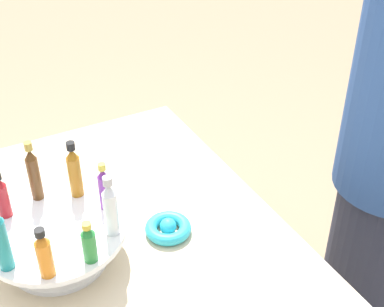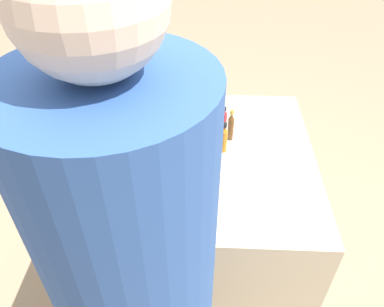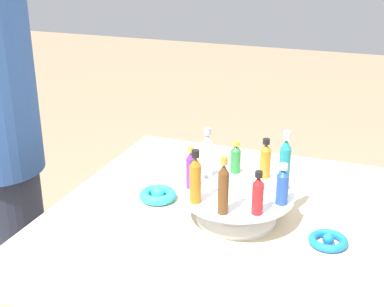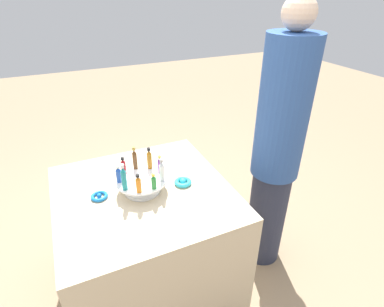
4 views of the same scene
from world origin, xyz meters
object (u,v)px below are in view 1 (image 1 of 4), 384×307
object	(u,v)px
bottle_amber	(74,171)
ribbon_bow_teal	(168,228)
bottle_teal	(0,238)
bottle_clear	(110,208)
bottle_orange	(44,254)
bottle_brown	(35,173)
bottle_purple	(104,188)
bottle_red	(2,196)
display_stand	(57,242)
bottle_green	(89,243)

from	to	relation	value
bottle_amber	ribbon_bow_teal	xyz separation A→B (m)	(0.12, 0.15, -0.12)
bottle_teal	bottle_clear	size ratio (longest dim) A/B	1.13
bottle_amber	ribbon_bow_teal	world-z (taller)	bottle_amber
ribbon_bow_teal	bottle_orange	bearing A→B (deg)	-74.86
bottle_clear	bottle_orange	bearing A→B (deg)	-71.37
bottle_brown	bottle_orange	bearing A→B (deg)	-11.37
bottle_amber	bottle_clear	distance (m)	0.15
bottle_purple	bottle_orange	distance (m)	0.20
bottle_purple	bottle_brown	distance (m)	0.15
ribbon_bow_teal	bottle_red	bearing A→B (deg)	-112.50
display_stand	bottle_purple	bearing A→B (deg)	98.63
bottle_teal	bottle_orange	bearing A→B (deg)	48.63
display_stand	ribbon_bow_teal	size ratio (longest dim) A/B	2.79
bottle_amber	bottle_clear	world-z (taller)	bottle_clear
bottle_purple	bottle_brown	bearing A→B (deg)	-131.37
bottle_orange	ribbon_bow_teal	bearing A→B (deg)	105.14
bottle_purple	bottle_clear	xyz separation A→B (m)	(0.08, -0.02, 0.01)
bottle_amber	bottle_green	xyz separation A→B (m)	(0.19, -0.04, -0.02)
display_stand	bottle_purple	size ratio (longest dim) A/B	2.56
bottle_amber	bottle_purple	bearing A→B (deg)	28.63
bottle_brown	ribbon_bow_teal	world-z (taller)	bottle_brown
bottle_clear	ribbon_bow_teal	bearing A→B (deg)	101.23
bottle_purple	ribbon_bow_teal	size ratio (longest dim) A/B	1.09
bottle_red	bottle_green	size ratio (longest dim) A/B	1.19
bottle_brown	bottle_clear	distance (m)	0.20
display_stand	bottle_purple	distance (m)	0.14
bottle_orange	bottle_clear	size ratio (longest dim) A/B	0.79
bottle_green	bottle_red	bearing A→B (deg)	-151.37
bottle_brown	bottle_green	distance (m)	0.23
bottle_orange	bottle_red	bearing A→B (deg)	-171.37
bottle_purple	bottle_clear	size ratio (longest dim) A/B	0.82
bottle_purple	bottle_red	size ratio (longest dim) A/B	1.05
bottle_green	bottle_amber	bearing A→B (deg)	168.63
bottle_teal	display_stand	bearing A→B (deg)	118.63
display_stand	bottle_green	world-z (taller)	bottle_green
bottle_red	bottle_amber	bearing A→B (deg)	88.63
display_stand	bottle_amber	world-z (taller)	bottle_amber
bottle_red	bottle_orange	bearing A→B (deg)	8.63
bottle_green	bottle_clear	size ratio (longest dim) A/B	0.66
bottle_green	bottle_orange	bearing A→B (deg)	-91.37
bottle_green	bottle_purple	bearing A→B (deg)	148.63
bottle_amber	bottle_teal	world-z (taller)	bottle_teal
bottle_orange	bottle_amber	bearing A→B (deg)	148.63
display_stand	bottle_red	size ratio (longest dim) A/B	2.69
bottle_orange	ribbon_bow_teal	xyz separation A→B (m)	(-0.07, 0.27, -0.11)
bottle_orange	bottle_green	size ratio (longest dim) A/B	1.21
bottle_purple	bottle_orange	xyz separation A→B (m)	(0.12, -0.16, -0.00)
bottle_purple	ribbon_bow_teal	xyz separation A→B (m)	(0.05, 0.11, -0.11)
bottle_teal	bottle_amber	bearing A→B (deg)	128.63
display_stand	ribbon_bow_teal	world-z (taller)	display_stand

